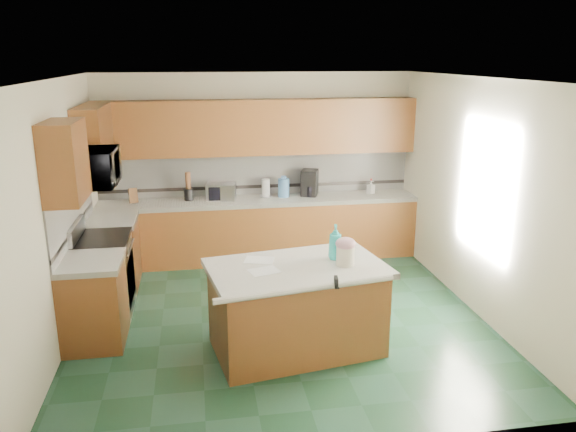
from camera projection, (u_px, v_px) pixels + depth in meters
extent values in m
plane|color=black|center=(280.00, 317.00, 6.51)|extent=(4.60, 4.60, 0.00)
plane|color=white|center=(279.00, 78.00, 5.76)|extent=(4.60, 4.60, 0.00)
cube|color=#F0E7CC|center=(257.00, 165.00, 8.34)|extent=(4.60, 0.04, 2.70)
cube|color=#F0E7CC|center=(328.00, 289.00, 3.93)|extent=(4.60, 0.04, 2.70)
cube|color=#F0E7CC|center=(57.00, 215.00, 5.77)|extent=(0.04, 4.60, 2.70)
cube|color=#F0E7CC|center=(478.00, 197.00, 6.50)|extent=(0.04, 4.60, 2.70)
cube|color=black|center=(260.00, 231.00, 8.29)|extent=(4.60, 0.60, 0.86)
cube|color=white|center=(260.00, 201.00, 8.16)|extent=(4.60, 0.64, 0.06)
cube|color=black|center=(257.00, 127.00, 8.00)|extent=(4.60, 0.33, 0.78)
cube|color=silver|center=(257.00, 174.00, 8.34)|extent=(4.60, 0.02, 0.63)
cube|color=black|center=(257.00, 186.00, 8.38)|extent=(4.60, 0.01, 0.05)
cube|color=black|center=(114.00, 255.00, 7.30)|extent=(0.60, 0.82, 0.86)
cube|color=white|center=(111.00, 221.00, 7.18)|extent=(0.64, 0.82, 0.06)
cube|color=black|center=(94.00, 304.00, 5.85)|extent=(0.60, 0.72, 0.86)
cube|color=white|center=(90.00, 263.00, 5.72)|extent=(0.64, 0.72, 0.06)
cube|color=silver|center=(72.00, 211.00, 6.33)|extent=(0.02, 2.30, 0.63)
cube|color=black|center=(75.00, 227.00, 6.39)|extent=(0.01, 2.30, 0.05)
cube|color=black|center=(93.00, 138.00, 6.99)|extent=(0.33, 1.09, 0.78)
cube|color=black|center=(65.00, 162.00, 5.41)|extent=(0.33, 0.72, 0.78)
cube|color=#B7B7BC|center=(105.00, 277.00, 6.55)|extent=(0.60, 0.76, 0.88)
cube|color=black|center=(130.00, 278.00, 6.61)|extent=(0.02, 0.68, 0.55)
cube|color=black|center=(101.00, 239.00, 6.42)|extent=(0.62, 0.78, 0.04)
cylinder|color=#B7B7BC|center=(130.00, 248.00, 6.51)|extent=(0.02, 0.66, 0.02)
cube|color=#B7B7BC|center=(76.00, 230.00, 6.35)|extent=(0.06, 0.76, 0.18)
imported|color=#B7B7BC|center=(94.00, 168.00, 6.19)|extent=(0.50, 0.73, 0.41)
cube|color=black|center=(297.00, 311.00, 5.70)|extent=(1.77, 1.19, 0.86)
cube|color=white|center=(297.00, 268.00, 5.57)|extent=(1.88, 1.31, 0.06)
cylinder|color=white|center=(307.00, 289.00, 5.08)|extent=(1.72, 0.35, 0.06)
cylinder|color=silver|center=(345.00, 256.00, 5.56)|extent=(0.18, 0.18, 0.19)
ellipsoid|color=#D398AA|center=(346.00, 244.00, 5.53)|extent=(0.20, 0.20, 0.13)
cylinder|color=tan|center=(346.00, 239.00, 5.51)|extent=(0.07, 0.02, 0.02)
sphere|color=tan|center=(343.00, 240.00, 5.51)|extent=(0.03, 0.03, 0.03)
sphere|color=tan|center=(349.00, 239.00, 5.52)|extent=(0.03, 0.03, 0.03)
imported|color=#26B3B9|center=(335.00, 242.00, 5.70)|extent=(0.16, 0.16, 0.36)
cube|color=white|center=(264.00, 271.00, 5.42)|extent=(0.33, 0.28, 0.00)
cube|color=white|center=(259.00, 260.00, 5.72)|extent=(0.34, 0.29, 0.00)
cube|color=black|center=(336.00, 282.00, 5.13)|extent=(0.05, 0.11, 0.10)
cylinder|color=black|center=(338.00, 287.00, 5.08)|extent=(0.02, 0.07, 0.02)
cube|color=#472814|center=(133.00, 196.00, 7.89)|extent=(0.15, 0.18, 0.23)
cylinder|color=black|center=(189.00, 195.00, 8.05)|extent=(0.13, 0.13, 0.17)
cylinder|color=#472814|center=(188.00, 181.00, 7.99)|extent=(0.08, 0.08, 0.25)
cube|color=#B7B7BC|center=(221.00, 192.00, 8.08)|extent=(0.44, 0.34, 0.24)
cube|color=black|center=(221.00, 194.00, 7.96)|extent=(0.37, 0.01, 0.20)
cylinder|color=white|center=(266.00, 188.00, 8.23)|extent=(0.12, 0.12, 0.27)
cylinder|color=#B7B7BC|center=(266.00, 196.00, 8.26)|extent=(0.18, 0.18, 0.01)
cylinder|color=#5083BE|center=(284.00, 188.00, 8.23)|extent=(0.16, 0.16, 0.27)
cylinder|color=#5083BE|center=(284.00, 177.00, 8.18)|extent=(0.08, 0.08, 0.04)
cube|color=black|center=(310.00, 183.00, 8.29)|extent=(0.30, 0.32, 0.39)
cylinder|color=black|center=(310.00, 191.00, 8.27)|extent=(0.16, 0.16, 0.16)
imported|color=white|center=(371.00, 187.00, 8.43)|extent=(0.12, 0.12, 0.20)
cylinder|color=red|center=(371.00, 180.00, 8.40)|extent=(0.02, 0.02, 0.03)
cube|color=white|center=(485.00, 188.00, 6.26)|extent=(0.02, 1.40, 1.10)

